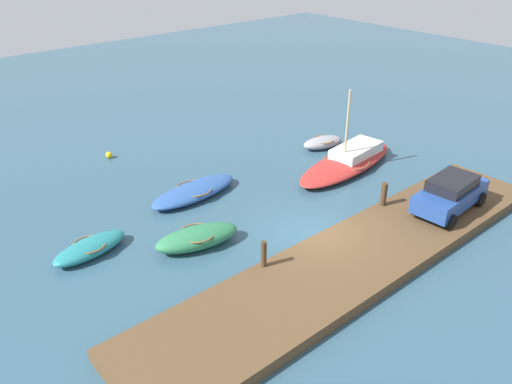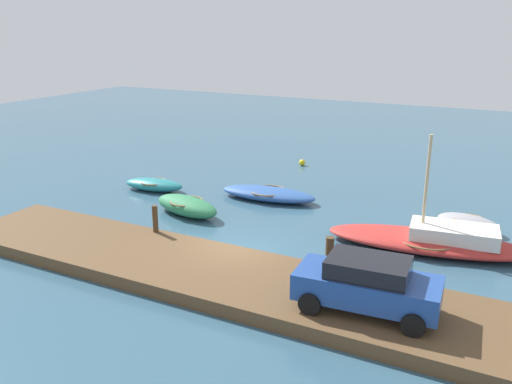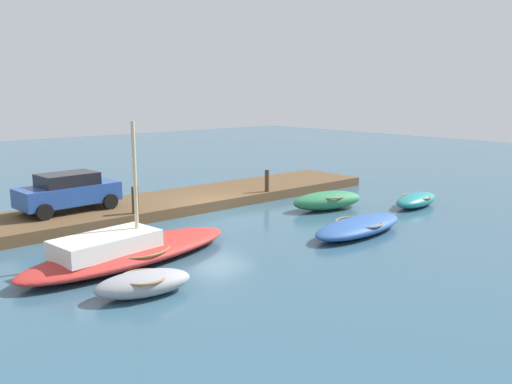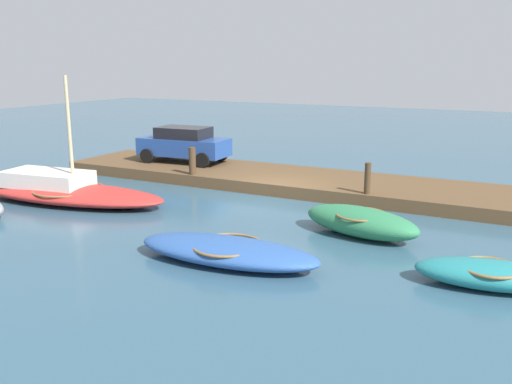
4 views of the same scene
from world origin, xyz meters
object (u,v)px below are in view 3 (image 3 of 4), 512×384
object	(u,v)px
sailboat_red	(127,250)
mooring_post_mid_west	(135,200)
mooring_post_west	(267,181)
dinghy_grey	(143,283)
parked_car	(68,191)
rowboat_teal	(416,200)
motorboat_blue	(359,226)
rowboat_green	(327,200)

from	to	relation	value
sailboat_red	mooring_post_mid_west	size ratio (longest dim) A/B	7.15
sailboat_red	mooring_post_west	bearing A→B (deg)	-163.59
dinghy_grey	parked_car	xyz separation A→B (m)	(-1.70, -9.13, 0.94)
sailboat_red	rowboat_teal	distance (m)	14.16
dinghy_grey	parked_car	bearing A→B (deg)	-88.39
mooring_post_mid_west	rowboat_teal	bearing A→B (deg)	154.29
mooring_post_west	rowboat_teal	bearing A→B (deg)	128.29
motorboat_blue	mooring_post_mid_west	size ratio (longest dim) A/B	4.49
mooring_post_west	parked_car	size ratio (longest dim) A/B	0.26
dinghy_grey	motorboat_blue	distance (m)	9.17
motorboat_blue	mooring_post_mid_west	distance (m)	8.88
rowboat_teal	mooring_post_west	size ratio (longest dim) A/B	3.11
rowboat_teal	mooring_post_west	xyz separation A→B (m)	(4.37, -5.54, 0.68)
sailboat_red	parked_car	world-z (taller)	sailboat_red
sailboat_red	mooring_post_mid_west	xyz separation A→B (m)	(-2.60, -4.24, 0.60)
rowboat_teal	mooring_post_mid_west	bearing A→B (deg)	-33.98
sailboat_red	rowboat_teal	world-z (taller)	sailboat_red
dinghy_grey	mooring_post_mid_west	world-z (taller)	mooring_post_mid_west
rowboat_green	mooring_post_west	distance (m)	3.38
rowboat_green	sailboat_red	distance (m)	10.55
sailboat_red	parked_car	distance (m)	6.48
rowboat_teal	mooring_post_mid_west	xyz separation A→B (m)	(11.50, -5.54, 0.69)
dinghy_grey	mooring_post_west	bearing A→B (deg)	-134.67
mooring_post_west	dinghy_grey	bearing A→B (deg)	33.18
parked_car	mooring_post_mid_west	bearing A→B (deg)	127.11
sailboat_red	parked_car	bearing A→B (deg)	-103.70
rowboat_green	parked_car	distance (m)	11.18
sailboat_red	dinghy_grey	xyz separation A→B (m)	(0.96, 2.75, -0.07)
sailboat_red	parked_car	xyz separation A→B (m)	(-0.73, -6.37, 0.88)
rowboat_green	mooring_post_west	bearing A→B (deg)	-63.35
motorboat_blue	parked_car	world-z (taller)	parked_car
dinghy_grey	sailboat_red	bearing A→B (deg)	-97.17
dinghy_grey	parked_car	size ratio (longest dim) A/B	0.68
motorboat_blue	mooring_post_west	world-z (taller)	mooring_post_west
mooring_post_west	sailboat_red	bearing A→B (deg)	23.56
sailboat_red	motorboat_blue	world-z (taller)	sailboat_red
sailboat_red	rowboat_teal	size ratio (longest dim) A/B	2.34
rowboat_green	rowboat_teal	distance (m)	4.27
mooring_post_west	mooring_post_mid_west	distance (m)	7.13
sailboat_red	mooring_post_west	xyz separation A→B (m)	(-9.73, -4.24, 0.59)
motorboat_blue	parked_car	distance (m)	11.73
rowboat_teal	dinghy_grey	world-z (taller)	dinghy_grey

